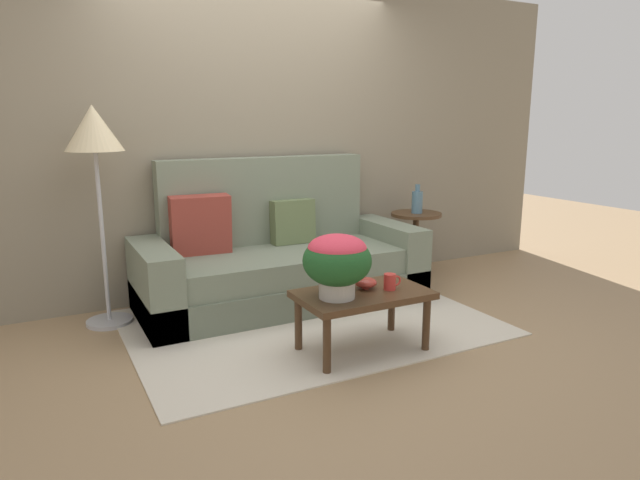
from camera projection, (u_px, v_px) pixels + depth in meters
The scene contains 11 objects.
ground_plane at pixel (313, 326), 4.08m from camera, with size 14.00×14.00×0.00m, color #997A56.
wall_back at pixel (253, 137), 4.76m from camera, with size 6.40×0.12×2.65m, color gray.
area_rug at pixel (309, 322), 4.13m from camera, with size 2.55×1.86×0.01m, color beige.
couch at pixel (278, 262), 4.56m from camera, with size 2.27×0.91×1.16m.
coffee_table at pixel (363, 300), 3.58m from camera, with size 0.84×0.50×0.40m.
side_table at pixel (416, 233), 5.27m from camera, with size 0.47×0.47×0.61m.
floor_lamp at pixel (95, 143), 3.85m from camera, with size 0.39×0.39×1.57m.
potted_plant at pixel (337, 260), 3.39m from camera, with size 0.42×0.42×0.40m.
coffee_mug at pixel (390, 282), 3.59m from camera, with size 0.12×0.08×0.10m.
snack_bowl at pixel (366, 283), 3.62m from camera, with size 0.14×0.14×0.07m.
table_vase at pixel (417, 201), 5.19m from camera, with size 0.10×0.10×0.27m.
Camera 1 is at (-1.74, -3.43, 1.49)m, focal length 31.45 mm.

